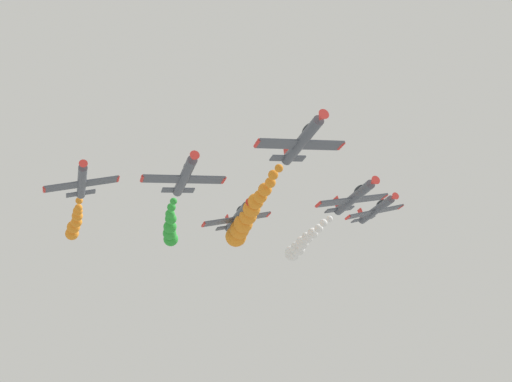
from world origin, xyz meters
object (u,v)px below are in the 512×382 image
(airplane_right_inner, at_px, (185,176))
(airplane_right_outer, at_px, (376,210))
(airplane_left_inner, at_px, (354,198))
(airplane_lead, at_px, (302,141))
(airplane_trailing, at_px, (82,181))
(airplane_left_outer, at_px, (238,217))

(airplane_right_inner, xyz_separation_m, airplane_right_outer, (-30.28, -11.74, 3.88))
(airplane_left_inner, bearing_deg, airplane_right_outer, -129.46)
(airplane_lead, relative_size, airplane_right_inner, 1.00)
(airplane_trailing, bearing_deg, airplane_right_inner, 131.05)
(airplane_left_outer, bearing_deg, airplane_right_outer, -178.20)
(airplane_left_outer, distance_m, airplane_trailing, 20.50)
(airplane_right_outer, bearing_deg, airplane_left_inner, 50.54)
(airplane_lead, distance_m, airplane_right_outer, 30.09)
(airplane_right_inner, xyz_separation_m, airplane_trailing, (11.02, -12.66, 3.34))
(airplane_lead, relative_size, airplane_right_outer, 1.00)
(airplane_right_outer, bearing_deg, airplane_lead, 47.28)
(airplane_left_outer, bearing_deg, airplane_lead, 92.18)
(airplane_right_inner, bearing_deg, airplane_trailing, -48.95)
(airplane_trailing, bearing_deg, airplane_left_outer, 175.52)
(airplane_left_outer, relative_size, airplane_trailing, 1.00)
(airplane_left_outer, height_order, airplane_right_outer, airplane_right_outer)
(airplane_left_inner, xyz_separation_m, airplane_right_inner, (20.77, 0.19, -0.04))
(airplane_lead, xyz_separation_m, airplane_right_outer, (-20.30, -21.99, 3.10))
(airplane_lead, relative_size, airplane_left_outer, 1.00)
(airplane_left_inner, xyz_separation_m, airplane_left_outer, (11.61, -10.89, 0.14))
(airplane_right_inner, xyz_separation_m, airplane_left_outer, (-9.17, -11.07, 0.18))
(airplane_right_inner, height_order, airplane_left_outer, airplane_left_outer)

